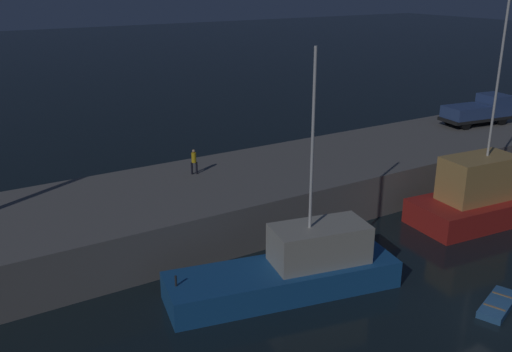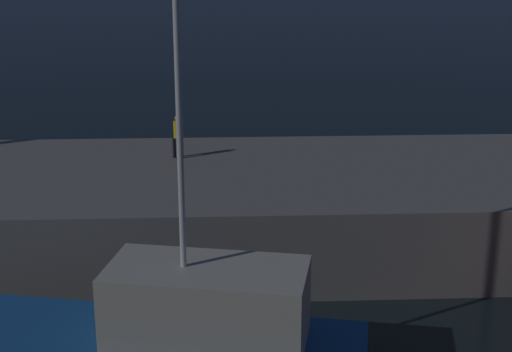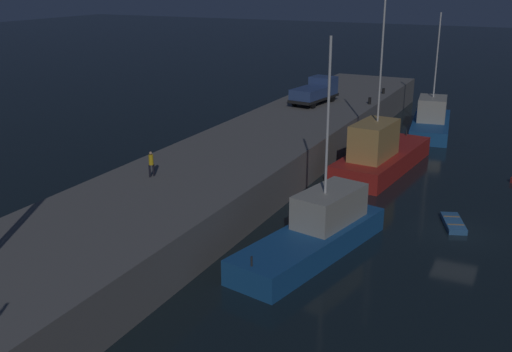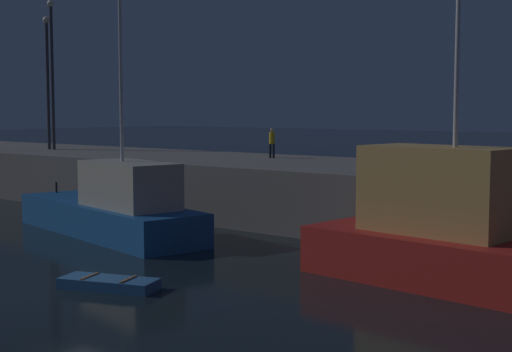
{
  "view_description": "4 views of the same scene",
  "coord_description": "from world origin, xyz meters",
  "px_view_note": "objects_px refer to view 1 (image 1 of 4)",
  "views": [
    {
      "loc": [
        -20.13,
        -12.84,
        14.2
      ],
      "look_at": [
        -2.88,
        14.91,
        2.75
      ],
      "focal_mm": 40.11,
      "sensor_mm": 36.0,
      "label": 1
    },
    {
      "loc": [
        -4.33,
        -9.64,
        10.19
      ],
      "look_at": [
        -3.2,
        13.81,
        3.05
      ],
      "focal_mm": 53.67,
      "sensor_mm": 36.0,
      "label": 2
    },
    {
      "loc": [
        -34.49,
        -3.7,
        14.27
      ],
      "look_at": [
        -2.94,
        11.7,
        2.7
      ],
      "focal_mm": 42.68,
      "sensor_mm": 36.0,
      "label": 3
    },
    {
      "loc": [
        17.78,
        -13.49,
        5.24
      ],
      "look_at": [
        -3.61,
        13.15,
        2.19
      ],
      "focal_mm": 51.93,
      "sensor_mm": 36.0,
      "label": 4
    }
  ],
  "objects_px": {
    "fishing_boat_white": "(294,269)",
    "utility_truck": "(479,110)",
    "dinghy_red_small": "(498,305)",
    "dockworker": "(194,160)",
    "fishing_boat_orange": "(493,197)"
  },
  "relations": [
    {
      "from": "fishing_boat_white",
      "to": "fishing_boat_orange",
      "type": "height_order",
      "value": "fishing_boat_orange"
    },
    {
      "from": "fishing_boat_orange",
      "to": "utility_truck",
      "type": "relative_size",
      "value": 2.11
    },
    {
      "from": "fishing_boat_orange",
      "to": "dockworker",
      "type": "xyz_separation_m",
      "value": [
        -15.45,
        9.98,
        2.26
      ]
    },
    {
      "from": "dinghy_red_small",
      "to": "dockworker",
      "type": "distance_m",
      "value": 18.52
    },
    {
      "from": "fishing_boat_white",
      "to": "utility_truck",
      "type": "xyz_separation_m",
      "value": [
        25.29,
        9.69,
        2.74
      ]
    },
    {
      "from": "dockworker",
      "to": "utility_truck",
      "type": "bearing_deg",
      "value": -2.24
    },
    {
      "from": "dinghy_red_small",
      "to": "dockworker",
      "type": "bearing_deg",
      "value": 112.3
    },
    {
      "from": "fishing_boat_orange",
      "to": "dinghy_red_small",
      "type": "height_order",
      "value": "fishing_boat_orange"
    },
    {
      "from": "fishing_boat_white",
      "to": "utility_truck",
      "type": "height_order",
      "value": "fishing_boat_white"
    },
    {
      "from": "fishing_boat_white",
      "to": "dinghy_red_small",
      "type": "distance_m",
      "value": 9.37
    },
    {
      "from": "dinghy_red_small",
      "to": "dockworker",
      "type": "xyz_separation_m",
      "value": [
        -6.91,
        16.84,
        3.46
      ]
    },
    {
      "from": "fishing_boat_orange",
      "to": "dinghy_red_small",
      "type": "relative_size",
      "value": 4.23
    },
    {
      "from": "fishing_boat_orange",
      "to": "utility_truck",
      "type": "height_order",
      "value": "fishing_boat_orange"
    },
    {
      "from": "dinghy_red_small",
      "to": "utility_truck",
      "type": "height_order",
      "value": "utility_truck"
    },
    {
      "from": "dinghy_red_small",
      "to": "utility_truck",
      "type": "distance_m",
      "value": 24.49
    }
  ]
}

